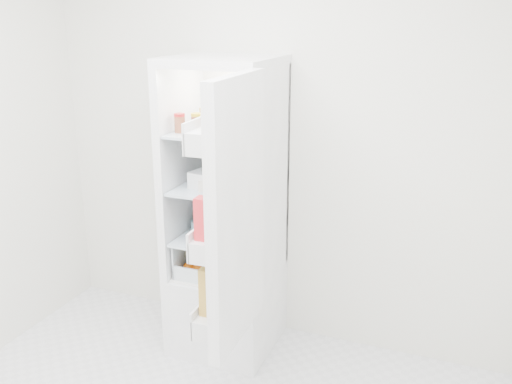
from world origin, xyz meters
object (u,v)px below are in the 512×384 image
at_px(refrigerator, 229,244).
at_px(mushroom_bowl, 202,226).
at_px(red_cabbage, 253,220).
at_px(fridge_door, 231,219).

distance_m(refrigerator, mushroom_bowl, 0.20).
bearing_deg(mushroom_bowl, refrigerator, 20.97).
height_order(red_cabbage, fridge_door, fridge_door).
bearing_deg(refrigerator, fridge_door, -64.04).
bearing_deg(red_cabbage, fridge_door, -76.60).
relative_size(mushroom_bowl, fridge_door, 0.11).
relative_size(refrigerator, fridge_door, 1.38).
height_order(refrigerator, fridge_door, refrigerator).
xyz_separation_m(mushroom_bowl, fridge_door, (0.46, -0.58, 0.31)).
relative_size(refrigerator, mushroom_bowl, 12.87).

